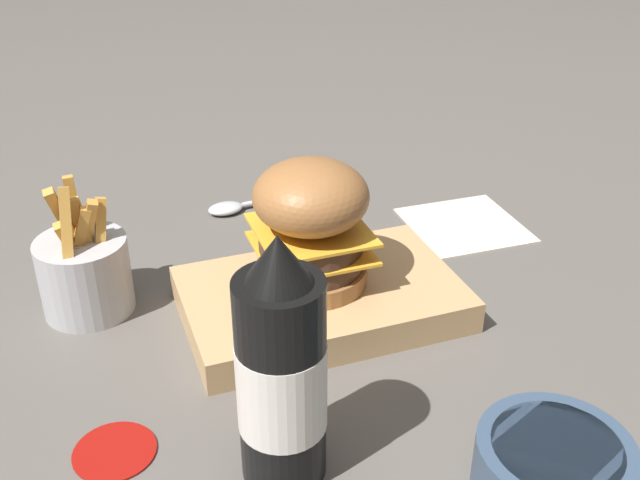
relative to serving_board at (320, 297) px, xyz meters
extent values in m
plane|color=#5B5651|center=(-0.02, 0.00, -0.02)|extent=(6.00, 6.00, 0.00)
cube|color=tan|center=(0.00, 0.00, 0.00)|extent=(0.27, 0.17, 0.03)
cylinder|color=#9E6638|center=(0.01, -0.01, 0.03)|extent=(0.11, 0.11, 0.02)
cylinder|color=#4C3323|center=(0.01, -0.01, 0.04)|extent=(0.10, 0.10, 0.02)
cube|color=gold|center=(0.01, -0.01, 0.05)|extent=(0.11, 0.11, 0.00)
cylinder|color=#4C3323|center=(0.01, -0.01, 0.06)|extent=(0.10, 0.10, 0.02)
cube|color=gold|center=(0.01, -0.01, 0.08)|extent=(0.11, 0.11, 0.00)
ellipsoid|color=#9E6638|center=(0.01, -0.01, 0.11)|extent=(0.11, 0.11, 0.07)
cylinder|color=black|center=(0.10, 0.19, 0.07)|extent=(0.07, 0.07, 0.17)
cylinder|color=white|center=(0.10, 0.19, 0.07)|extent=(0.07, 0.07, 0.07)
cone|color=black|center=(0.10, 0.19, 0.17)|extent=(0.05, 0.05, 0.04)
cylinder|color=#B7B7BC|center=(0.22, -0.09, 0.02)|extent=(0.09, 0.09, 0.08)
cube|color=gold|center=(0.20, -0.08, 0.07)|extent=(0.02, 0.02, 0.08)
cube|color=gold|center=(0.23, -0.10, 0.08)|extent=(0.03, 0.04, 0.09)
cube|color=gold|center=(0.23, -0.07, 0.08)|extent=(0.02, 0.04, 0.09)
cube|color=gold|center=(0.22, -0.10, 0.08)|extent=(0.01, 0.02, 0.09)
cube|color=gold|center=(0.21, -0.09, 0.07)|extent=(0.02, 0.02, 0.08)
cube|color=gold|center=(0.21, -0.08, 0.07)|extent=(0.02, 0.01, 0.08)
cube|color=gold|center=(0.22, -0.08, 0.07)|extent=(0.03, 0.01, 0.07)
cube|color=gold|center=(0.23, -0.08, 0.06)|extent=(0.03, 0.03, 0.06)
cube|color=gold|center=(0.21, -0.09, 0.07)|extent=(0.03, 0.03, 0.08)
cylinder|color=#384C66|center=(-0.08, 0.29, 0.01)|extent=(0.11, 0.11, 0.05)
cylinder|color=beige|center=(-0.08, 0.29, 0.03)|extent=(0.09, 0.09, 0.01)
cylinder|color=silver|center=(-0.04, -0.26, -0.01)|extent=(0.11, 0.02, 0.01)
ellipsoid|color=silver|center=(0.04, -0.25, -0.01)|extent=(0.05, 0.04, 0.01)
cylinder|color=#9E140F|center=(0.22, 0.13, -0.01)|extent=(0.07, 0.07, 0.00)
cube|color=beige|center=(-0.23, -0.11, -0.02)|extent=(0.14, 0.14, 0.00)
camera|label=1|loc=(0.22, 0.60, 0.42)|focal=42.00mm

